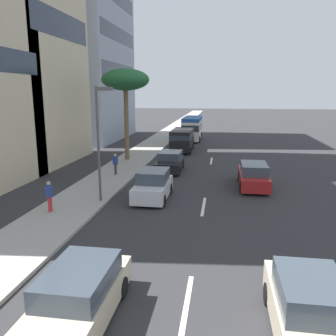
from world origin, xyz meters
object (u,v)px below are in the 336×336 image
object	(u,v)px
minibus_lead	(192,128)
car_third	(253,176)
car_fourth	(308,308)
street_lamp	(100,131)
van_seventh	(182,139)
palm_tree	(125,81)
car_fifth	(153,186)
car_sixth	(170,162)
pedestrian_near_lamp	(49,195)
pedestrian_mid_block	(115,163)
car_second	(77,299)

from	to	relation	value
minibus_lead	car_third	distance (m)	23.15
car_fourth	street_lamp	xyz separation A→B (m)	(9.89, 8.86, 3.28)
minibus_lead	van_seventh	bearing A→B (deg)	-1.94
van_seventh	palm_tree	xyz separation A→B (m)	(-6.03, 4.36, 5.78)
street_lamp	car_fifth	bearing A→B (deg)	-64.51
car_sixth	van_seventh	distance (m)	9.70
minibus_lead	car_fifth	size ratio (longest dim) A/B	1.69
car_third	car_fourth	size ratio (longest dim) A/B	1.17
car_third	car_fourth	xyz separation A→B (m)	(-14.72, -0.16, 0.04)
car_fourth	pedestrian_near_lamp	world-z (taller)	pedestrian_near_lamp
minibus_lead	car_fourth	size ratio (longest dim) A/B	1.66
car_fifth	car_sixth	world-z (taller)	car_fifth
car_sixth	palm_tree	bearing A→B (deg)	-129.05
pedestrian_near_lamp	car_fourth	bearing A→B (deg)	-36.47
car_sixth	pedestrian_mid_block	size ratio (longest dim) A/B	2.71
pedestrian_mid_block	car_fifth	bearing A→B (deg)	137.27
car_fifth	pedestrian_near_lamp	world-z (taller)	pedestrian_near_lamp
van_seventh	street_lamp	world-z (taller)	street_lamp
pedestrian_mid_block	palm_tree	distance (m)	8.61
car_second	street_lamp	bearing A→B (deg)	-164.40
minibus_lead	car_fifth	world-z (taller)	minibus_lead
car_third	car_sixth	world-z (taller)	car_third
car_second	van_seventh	size ratio (longest dim) A/B	0.88
street_lamp	pedestrian_near_lamp	bearing A→B (deg)	137.01
minibus_lead	street_lamp	distance (m)	27.42
street_lamp	palm_tree	bearing A→B (deg)	8.81
car_fifth	pedestrian_mid_block	distance (m)	6.36
van_seventh	car_fourth	bearing A→B (deg)	12.77
car_third	car_second	bearing A→B (deg)	158.85
pedestrian_mid_block	palm_tree	world-z (taller)	palm_tree
car_sixth	palm_tree	distance (m)	8.60
minibus_lead	car_second	size ratio (longest dim) A/B	1.44
car_sixth	street_lamp	world-z (taller)	street_lamp
car_fourth	street_lamp	size ratio (longest dim) A/B	0.65
car_fifth	car_sixth	bearing A→B (deg)	-179.32
car_third	pedestrian_mid_block	xyz separation A→B (m)	(1.51, 9.88, 0.23)
pedestrian_near_lamp	car_second	bearing A→B (deg)	-59.95
minibus_lead	palm_tree	size ratio (longest dim) A/B	0.85
van_seventh	car_fifth	bearing A→B (deg)	0.73
car_fourth	pedestrian_near_lamp	distance (m)	13.35
van_seventh	palm_tree	world-z (taller)	palm_tree
minibus_lead	car_fourth	xyz separation A→B (m)	(-37.07, -6.12, -0.83)
car_fifth	pedestrian_near_lamp	distance (m)	5.84
pedestrian_near_lamp	palm_tree	xyz separation A→B (m)	(14.55, -0.12, 6.08)
car_fifth	pedestrian_near_lamp	bearing A→B (deg)	-53.68
car_fifth	pedestrian_mid_block	size ratio (longest dim) A/B	2.59
car_fourth	pedestrian_near_lamp	size ratio (longest dim) A/B	2.56
car_third	pedestrian_near_lamp	distance (m)	12.83
car_fifth	car_sixth	size ratio (longest dim) A/B	0.96
car_sixth	van_seventh	world-z (taller)	van_seventh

